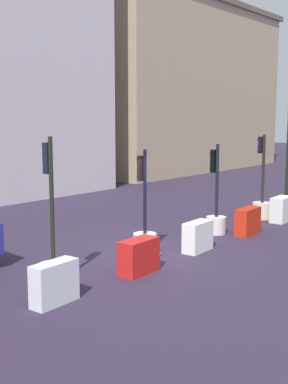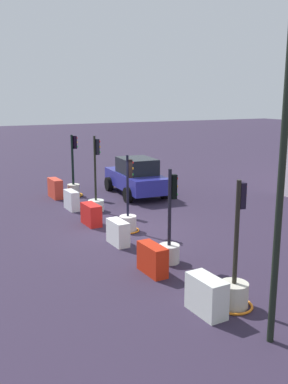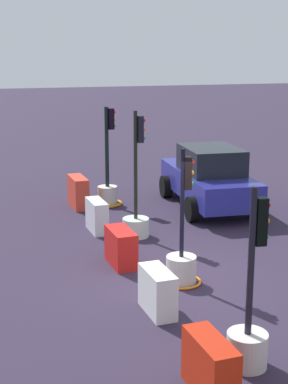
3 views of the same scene
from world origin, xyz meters
name	(u,v)px [view 1 (image 1 of 3)]	position (x,y,z in m)	size (l,w,h in m)	color
ground_plane	(145,255)	(0.00, 0.00, 0.00)	(120.00, 120.00, 0.00)	#2F253A
traffic_light_1	(53,260)	(-3.10, -0.02, 0.55)	(0.67, 0.67, 3.17)	silver
traffic_light_2	(145,238)	(0.02, 0.03, 0.45)	(0.83, 0.83, 2.75)	silver
traffic_light_3	(216,216)	(3.28, -0.13, 0.55)	(0.61, 0.61, 2.76)	silver
traffic_light_4	(262,206)	(6.31, -0.16, 0.47)	(0.91, 0.91, 2.98)	beige
construction_barrier_1	(54,283)	(-3.79, -0.88, 0.41)	(1.00, 0.42, 0.82)	silver
construction_barrier_2	(139,256)	(-1.30, -0.89, 0.40)	(1.05, 0.51, 0.80)	red
construction_barrier_3	(198,237)	(1.18, -0.85, 0.40)	(0.99, 0.46, 0.81)	white
construction_barrier_4	(248,221)	(3.79, -0.95, 0.41)	(1.06, 0.46, 0.82)	red
construction_barrier_5	(282,209)	(6.29, -0.91, 0.43)	(1.03, 0.53, 0.86)	silver
building_corner_block	(166,88)	(19.13, 13.80, 5.65)	(17.63, 9.24, 11.27)	tan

